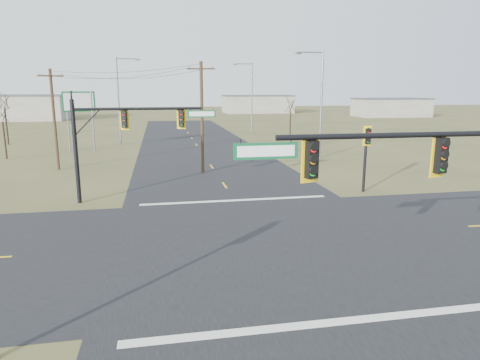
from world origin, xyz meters
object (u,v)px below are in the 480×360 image
mast_arm_near (440,171)px  utility_pole_far (54,118)px  mast_arm_far (127,128)px  bare_tree_b (4,101)px  streetlight_a (319,99)px  streetlight_b (250,94)px  bare_tree_a (2,113)px  pedestal_signal_ne (367,144)px  highway_sign (80,110)px  utility_pole_near (202,116)px  streetlight_c (120,96)px  bare_tree_c (291,104)px

mast_arm_near → utility_pole_far: utility_pole_far is taller
mast_arm_far → bare_tree_b: bare_tree_b is taller
mast_arm_near → streetlight_a: bearing=60.0°
streetlight_b → bare_tree_a: streetlight_b is taller
bare_tree_a → mast_arm_near: bearing=-56.7°
utility_pole_far → streetlight_a: 25.23m
pedestal_signal_ne → streetlight_a: (2.29, 15.17, 2.73)m
bare_tree_b → highway_sign: bearing=-37.4°
pedestal_signal_ne → streetlight_b: (0.64, 41.09, 2.91)m
mast_arm_near → bare_tree_a: mast_arm_near is taller
utility_pole_near → utility_pole_far: size_ratio=1.06×
utility_pole_near → utility_pole_far: bearing=162.8°
mast_arm_far → streetlight_b: size_ratio=0.79×
utility_pole_far → bare_tree_a: size_ratio=1.48×
streetlight_c → bare_tree_c: size_ratio=1.74×
utility_pole_far → streetlight_b: bearing=50.2°
utility_pole_far → bare_tree_c: size_ratio=1.38×
highway_sign → bare_tree_b: size_ratio=0.97×
pedestal_signal_ne → streetlight_b: streetlight_b is taller
mast_arm_far → pedestal_signal_ne: (15.79, -0.66, -1.33)m
mast_arm_far → bare_tree_c: 36.12m
streetlight_a → streetlight_c: (-20.87, 15.28, 0.10)m
utility_pole_near → bare_tree_b: utility_pole_near is taller
bare_tree_c → bare_tree_a: bearing=-162.7°
streetlight_a → bare_tree_a: (-31.70, 5.17, -1.39)m
utility_pole_far → bare_tree_c: 32.32m
utility_pole_near → bare_tree_c: utility_pole_near is taller
streetlight_b → bare_tree_a: size_ratio=1.88×
utility_pole_far → bare_tree_b: bearing=117.4°
highway_sign → streetlight_a: bearing=-44.0°
pedestal_signal_ne → bare_tree_a: size_ratio=0.78×
streetlight_b → utility_pole_near: bearing=-113.0°
bare_tree_a → mast_arm_far: bearing=-55.3°
streetlight_a → bare_tree_a: streetlight_a is taller
pedestal_signal_ne → streetlight_b: bearing=97.5°
bare_tree_a → utility_pole_far: bearing=-48.3°
mast_arm_near → utility_pole_near: bearing=85.1°
pedestal_signal_ne → streetlight_a: bearing=89.8°
mast_arm_far → bare_tree_c: (19.95, 30.11, 0.29)m
utility_pole_near → bare_tree_a: 22.18m
streetlight_b → mast_arm_near: bearing=-100.5°
pedestal_signal_ne → utility_pole_far: 26.23m
mast_arm_near → bare_tree_c: bearing=62.5°
streetlight_a → bare_tree_a: size_ratio=1.83×
mast_arm_far → bare_tree_c: bearing=70.1°
streetlight_a → bare_tree_c: 15.75m
mast_arm_far → bare_tree_b: bearing=131.9°
highway_sign → streetlight_a: streetlight_a is taller
highway_sign → mast_arm_far: bearing=-97.1°
mast_arm_far → bare_tree_c: mast_arm_far is taller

